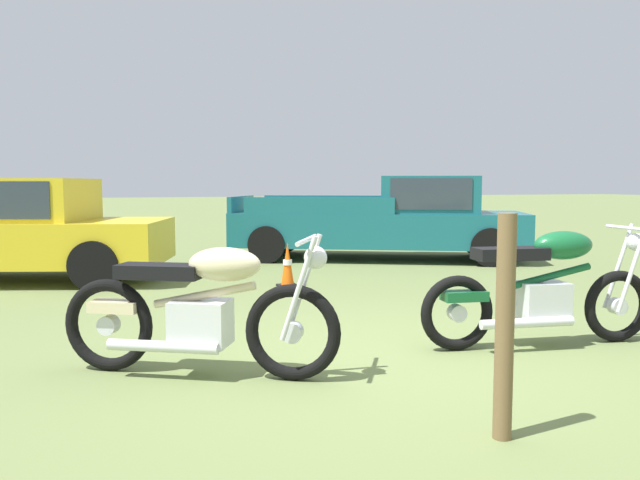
{
  "coord_description": "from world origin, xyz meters",
  "views": [
    {
      "loc": [
        -2.13,
        -4.41,
        1.36
      ],
      "look_at": [
        0.35,
        2.43,
        0.71
      ],
      "focal_mm": 35.53,
      "sensor_mm": 36.0,
      "label": 1
    }
  ],
  "objects_px": {
    "motorcycle_cream": "(201,309)",
    "traffic_cone": "(288,266)",
    "motorcycle_green": "(543,289)",
    "pickup_truck_teal": "(393,217)",
    "car_yellow": "(10,224)",
    "fence_post_wooden": "(505,327)"
  },
  "relations": [
    {
      "from": "motorcycle_cream",
      "to": "traffic_cone",
      "type": "bearing_deg",
      "value": 93.6
    },
    {
      "from": "fence_post_wooden",
      "to": "traffic_cone",
      "type": "xyz_separation_m",
      "value": [
        0.38,
        5.17,
        -0.33
      ]
    },
    {
      "from": "motorcycle_green",
      "to": "fence_post_wooden",
      "type": "relative_size",
      "value": 1.72
    },
    {
      "from": "traffic_cone",
      "to": "car_yellow",
      "type": "bearing_deg",
      "value": 152.31
    },
    {
      "from": "motorcycle_green",
      "to": "fence_post_wooden",
      "type": "bearing_deg",
      "value": -125.85
    },
    {
      "from": "motorcycle_green",
      "to": "traffic_cone",
      "type": "distance_m",
      "value": 3.82
    },
    {
      "from": "pickup_truck_teal",
      "to": "fence_post_wooden",
      "type": "distance_m",
      "value": 8.09
    },
    {
      "from": "car_yellow",
      "to": "pickup_truck_teal",
      "type": "xyz_separation_m",
      "value": [
        6.18,
        0.49,
        -0.04
      ]
    },
    {
      "from": "car_yellow",
      "to": "traffic_cone",
      "type": "height_order",
      "value": "car_yellow"
    },
    {
      "from": "car_yellow",
      "to": "fence_post_wooden",
      "type": "relative_size",
      "value": 3.68
    },
    {
      "from": "pickup_truck_teal",
      "to": "motorcycle_green",
      "type": "bearing_deg",
      "value": -77.66
    },
    {
      "from": "pickup_truck_teal",
      "to": "traffic_cone",
      "type": "height_order",
      "value": "pickup_truck_teal"
    },
    {
      "from": "motorcycle_green",
      "to": "traffic_cone",
      "type": "bearing_deg",
      "value": 115.79
    },
    {
      "from": "motorcycle_green",
      "to": "pickup_truck_teal",
      "type": "height_order",
      "value": "pickup_truck_teal"
    },
    {
      "from": "pickup_truck_teal",
      "to": "traffic_cone",
      "type": "bearing_deg",
      "value": -112.14
    },
    {
      "from": "motorcycle_cream",
      "to": "pickup_truck_teal",
      "type": "bearing_deg",
      "value": 82.5
    },
    {
      "from": "car_yellow",
      "to": "fence_post_wooden",
      "type": "bearing_deg",
      "value": -48.21
    },
    {
      "from": "car_yellow",
      "to": "fence_post_wooden",
      "type": "distance_m",
      "value": 7.65
    },
    {
      "from": "motorcycle_cream",
      "to": "motorcycle_green",
      "type": "xyz_separation_m",
      "value": [
        2.83,
        -0.15,
        0.01
      ]
    },
    {
      "from": "motorcycle_green",
      "to": "traffic_cone",
      "type": "xyz_separation_m",
      "value": [
        -1.12,
        3.64,
        -0.21
      ]
    },
    {
      "from": "motorcycle_cream",
      "to": "car_yellow",
      "type": "relative_size",
      "value": 0.41
    },
    {
      "from": "traffic_cone",
      "to": "motorcycle_green",
      "type": "bearing_deg",
      "value": -72.94
    }
  ]
}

